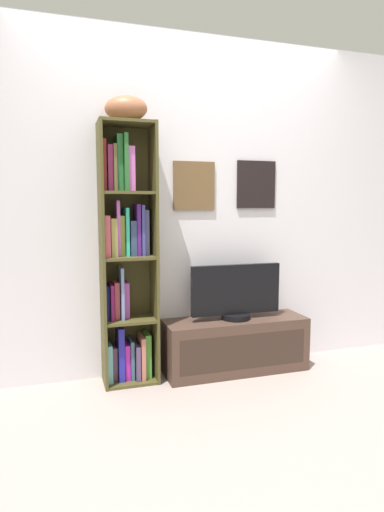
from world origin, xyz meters
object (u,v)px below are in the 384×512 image
Objects in this scene: football at (126,109)px; television at (236,293)px; bookshelf at (125,261)px; tv_stand at (235,345)px.

football reaches higher than television.
bookshelf is at bearing 175.03° from television.
football is at bearing -59.68° from bookshelf.
television is (0.82, -0.07, -0.26)m from bookshelf.
television reaches higher than tv_stand.
tv_stand is (0.80, -0.04, -1.70)m from football.
television is (0.80, -0.04, -1.30)m from football.
football is 0.41× the size of television.
football is at bearing 176.96° from tv_stand.
bookshelf is 1.67× the size of tv_stand.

